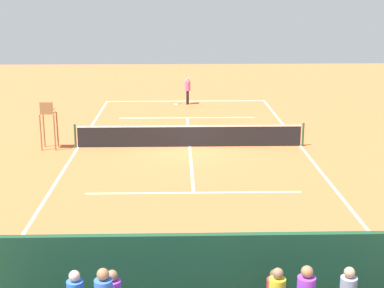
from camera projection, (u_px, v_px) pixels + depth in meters
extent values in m
plane|color=#BC6033|center=(190.00, 147.00, 25.50)|extent=(60.00, 60.00, 0.00)
cube|color=white|center=(186.00, 101.00, 36.11)|extent=(10.00, 0.10, 0.01)
cube|color=white|center=(199.00, 257.00, 14.88)|extent=(10.00, 0.10, 0.01)
cube|color=white|center=(300.00, 146.00, 25.62)|extent=(0.10, 22.00, 0.01)
cube|color=white|center=(78.00, 147.00, 25.37)|extent=(0.10, 22.00, 0.01)
cube|color=white|center=(187.00, 118.00, 31.34)|extent=(7.50, 0.10, 0.01)
cube|color=white|center=(194.00, 193.00, 19.65)|extent=(7.50, 0.10, 0.01)
cube|color=white|center=(190.00, 147.00, 25.50)|extent=(0.10, 12.10, 0.01)
cube|color=white|center=(186.00, 101.00, 36.11)|extent=(0.10, 0.30, 0.01)
cube|color=black|center=(190.00, 137.00, 25.38)|extent=(10.00, 0.02, 0.91)
cube|color=white|center=(190.00, 126.00, 25.25)|extent=(10.00, 0.04, 0.06)
cylinder|color=#2D5133|center=(303.00, 134.00, 25.49)|extent=(0.10, 0.10, 1.07)
cylinder|color=#2D5133|center=(75.00, 136.00, 25.23)|extent=(0.10, 0.10, 1.07)
cube|color=#194228|center=(205.00, 279.00, 11.72)|extent=(18.00, 0.16, 2.00)
sphere|color=#8C6647|center=(307.00, 272.00, 9.13)|extent=(0.20, 0.20, 0.20)
sphere|color=#8C6647|center=(103.00, 274.00, 9.05)|extent=(0.20, 0.20, 0.20)
sphere|color=tan|center=(349.00, 272.00, 10.05)|extent=(0.20, 0.20, 0.20)
sphere|color=#8C6647|center=(278.00, 273.00, 10.01)|extent=(0.20, 0.20, 0.20)
sphere|color=brown|center=(275.00, 275.00, 10.91)|extent=(0.20, 0.20, 0.20)
sphere|color=#8C6647|center=(112.00, 275.00, 9.94)|extent=(0.20, 0.20, 0.20)
sphere|color=beige|center=(74.00, 276.00, 9.92)|extent=(0.20, 0.20, 0.20)
cylinder|color=olive|center=(57.00, 129.00, 25.28)|extent=(0.07, 0.07, 1.60)
cylinder|color=olive|center=(44.00, 130.00, 25.26)|extent=(0.07, 0.07, 1.60)
cylinder|color=olive|center=(55.00, 133.00, 24.70)|extent=(0.07, 0.07, 1.60)
cylinder|color=olive|center=(41.00, 133.00, 24.69)|extent=(0.07, 0.07, 1.60)
cube|color=olive|center=(48.00, 113.00, 24.77)|extent=(0.56, 0.56, 0.06)
cube|color=olive|center=(46.00, 108.00, 24.47)|extent=(0.56, 0.06, 0.48)
cube|color=olive|center=(54.00, 109.00, 24.73)|extent=(0.04, 0.48, 0.04)
cube|color=olive|center=(42.00, 109.00, 24.72)|extent=(0.04, 0.48, 0.04)
cube|color=#33383D|center=(286.00, 282.00, 12.68)|extent=(1.80, 0.40, 0.05)
cube|color=#33383D|center=(289.00, 274.00, 12.43)|extent=(1.80, 0.04, 0.36)
cylinder|color=black|center=(188.00, 97.00, 35.14)|extent=(0.14, 0.14, 0.85)
cylinder|color=black|center=(187.00, 98.00, 34.92)|extent=(0.14, 0.14, 0.85)
cylinder|color=pink|center=(188.00, 86.00, 34.84)|extent=(0.41, 0.41, 0.60)
sphere|color=beige|center=(188.00, 79.00, 34.73)|extent=(0.22, 0.22, 0.22)
cylinder|color=beige|center=(187.00, 78.00, 34.50)|extent=(0.26, 0.13, 0.55)
cylinder|color=beige|center=(188.00, 85.00, 35.04)|extent=(0.10, 0.10, 0.50)
cylinder|color=black|center=(179.00, 104.00, 35.14)|extent=(0.23, 0.21, 0.03)
torus|color=#D8CC4C|center=(176.00, 104.00, 34.96)|extent=(0.43, 0.43, 0.02)
cylinder|color=white|center=(176.00, 104.00, 34.96)|extent=(0.25, 0.25, 0.00)
sphere|color=#CCDB33|center=(219.00, 110.00, 33.32)|extent=(0.07, 0.07, 0.07)
sphere|color=#CCDB33|center=(203.00, 112.00, 32.77)|extent=(0.07, 0.07, 0.07)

